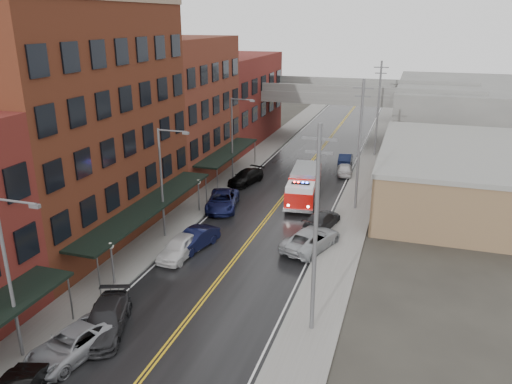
% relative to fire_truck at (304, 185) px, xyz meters
% --- Properties ---
extents(road, '(11.00, 160.00, 0.02)m').
position_rel_fire_truck_xyz_m(road, '(-2.08, -5.80, -1.63)').
color(road, black).
rests_on(road, ground).
extents(sidewalk_left, '(3.00, 160.00, 0.15)m').
position_rel_fire_truck_xyz_m(sidewalk_left, '(-9.38, -5.80, -1.57)').
color(sidewalk_left, slate).
rests_on(sidewalk_left, ground).
extents(sidewalk_right, '(3.00, 160.00, 0.15)m').
position_rel_fire_truck_xyz_m(sidewalk_right, '(5.22, -5.80, -1.57)').
color(sidewalk_right, slate).
rests_on(sidewalk_right, ground).
extents(curb_left, '(0.30, 160.00, 0.15)m').
position_rel_fire_truck_xyz_m(curb_left, '(-7.73, -5.80, -1.57)').
color(curb_left, gray).
rests_on(curb_left, ground).
extents(curb_right, '(0.30, 160.00, 0.15)m').
position_rel_fire_truck_xyz_m(curb_right, '(3.57, -5.80, -1.57)').
color(curb_right, gray).
rests_on(curb_right, ground).
extents(brick_building_b, '(9.00, 20.00, 18.00)m').
position_rel_fire_truck_xyz_m(brick_building_b, '(-15.38, -12.80, 7.36)').
color(brick_building_b, '#562516').
rests_on(brick_building_b, ground).
extents(brick_building_c, '(9.00, 15.00, 15.00)m').
position_rel_fire_truck_xyz_m(brick_building_c, '(-15.38, 4.70, 5.86)').
color(brick_building_c, maroon).
rests_on(brick_building_c, ground).
extents(brick_building_far, '(9.00, 20.00, 12.00)m').
position_rel_fire_truck_xyz_m(brick_building_far, '(-15.38, 22.20, 4.36)').
color(brick_building_far, maroon).
rests_on(brick_building_far, ground).
extents(tan_building, '(14.00, 22.00, 5.00)m').
position_rel_fire_truck_xyz_m(tan_building, '(13.92, 4.20, 0.86)').
color(tan_building, '#91714E').
rests_on(tan_building, ground).
extents(right_far_block, '(18.00, 30.00, 8.00)m').
position_rel_fire_truck_xyz_m(right_far_block, '(15.92, 34.20, 2.36)').
color(right_far_block, slate).
rests_on(right_far_block, ground).
extents(awning_1, '(2.60, 18.00, 3.09)m').
position_rel_fire_truck_xyz_m(awning_1, '(-9.58, -12.80, 1.35)').
color(awning_1, black).
rests_on(awning_1, ground).
extents(awning_2, '(2.60, 13.00, 3.09)m').
position_rel_fire_truck_xyz_m(awning_2, '(-9.57, 4.70, 1.34)').
color(awning_2, black).
rests_on(awning_2, ground).
extents(globe_lamp_1, '(0.44, 0.44, 3.12)m').
position_rel_fire_truck_xyz_m(globe_lamp_1, '(-8.48, -19.80, 0.67)').
color(globe_lamp_1, '#59595B').
rests_on(globe_lamp_1, ground).
extents(globe_lamp_2, '(0.44, 0.44, 3.12)m').
position_rel_fire_truck_xyz_m(globe_lamp_2, '(-8.48, -5.80, 0.67)').
color(globe_lamp_2, '#59595B').
rests_on(globe_lamp_2, ground).
extents(street_lamp_0, '(2.64, 0.22, 9.00)m').
position_rel_fire_truck_xyz_m(street_lamp_0, '(-8.63, -27.80, 3.55)').
color(street_lamp_0, '#59595B').
rests_on(street_lamp_0, ground).
extents(street_lamp_1, '(2.64, 0.22, 9.00)m').
position_rel_fire_truck_xyz_m(street_lamp_1, '(-8.63, -11.80, 3.55)').
color(street_lamp_1, '#59595B').
rests_on(street_lamp_1, ground).
extents(street_lamp_2, '(2.64, 0.22, 9.00)m').
position_rel_fire_truck_xyz_m(street_lamp_2, '(-8.63, 4.20, 3.55)').
color(street_lamp_2, '#59595B').
rests_on(street_lamp_2, ground).
extents(utility_pole_0, '(1.80, 0.24, 12.00)m').
position_rel_fire_truck_xyz_m(utility_pole_0, '(5.12, -20.80, 4.67)').
color(utility_pole_0, '#59595B').
rests_on(utility_pole_0, ground).
extents(utility_pole_1, '(1.80, 0.24, 12.00)m').
position_rel_fire_truck_xyz_m(utility_pole_1, '(5.12, -0.80, 4.67)').
color(utility_pole_1, '#59595B').
rests_on(utility_pole_1, ground).
extents(utility_pole_2, '(1.80, 0.24, 12.00)m').
position_rel_fire_truck_xyz_m(utility_pole_2, '(5.12, 19.20, 4.67)').
color(utility_pole_2, '#59595B').
rests_on(utility_pole_2, ground).
extents(overpass, '(40.00, 10.00, 7.50)m').
position_rel_fire_truck_xyz_m(overpass, '(-2.08, 26.20, 4.35)').
color(overpass, slate).
rests_on(overpass, ground).
extents(fire_truck, '(4.01, 8.52, 3.03)m').
position_rel_fire_truck_xyz_m(fire_truck, '(0.00, 0.00, 0.00)').
color(fire_truck, '#AA0C07').
rests_on(fire_truck, ground).
extents(parked_car_left_2, '(3.40, 5.61, 1.46)m').
position_rel_fire_truck_xyz_m(parked_car_left_2, '(-6.45, -26.91, -0.91)').
color(parked_car_left_2, gray).
rests_on(parked_car_left_2, ground).
extents(parked_car_left_3, '(3.90, 5.83, 1.57)m').
position_rel_fire_truck_xyz_m(parked_car_left_3, '(-5.97, -24.50, -0.86)').
color(parked_car_left_3, black).
rests_on(parked_car_left_3, ground).
extents(parked_car_left_4, '(2.15, 4.79, 1.60)m').
position_rel_fire_truck_xyz_m(parked_car_left_4, '(-6.15, -14.60, -0.84)').
color(parked_car_left_4, silver).
rests_on(parked_car_left_4, ground).
extents(parked_car_left_5, '(2.73, 4.92, 1.54)m').
position_rel_fire_truck_xyz_m(parked_car_left_5, '(-5.68, -13.00, -0.87)').
color(parked_car_left_5, black).
rests_on(parked_car_left_5, ground).
extents(parked_car_left_6, '(3.91, 6.22, 1.60)m').
position_rel_fire_truck_xyz_m(parked_car_left_6, '(-6.74, -4.37, -0.84)').
color(parked_car_left_6, '#111643').
rests_on(parked_car_left_6, ground).
extents(parked_car_left_7, '(3.23, 5.39, 1.46)m').
position_rel_fire_truck_xyz_m(parked_car_left_7, '(-7.08, 3.40, -0.91)').
color(parked_car_left_7, black).
rests_on(parked_car_left_7, ground).
extents(parked_car_right_0, '(4.43, 6.40, 1.62)m').
position_rel_fire_truck_xyz_m(parked_car_right_0, '(2.89, -10.29, -0.83)').
color(parked_car_right_0, '#9C9FA3').
rests_on(parked_car_right_0, ground).
extents(parked_car_right_1, '(2.92, 5.24, 1.44)m').
position_rel_fire_truck_xyz_m(parked_car_right_1, '(2.92, -6.00, -0.92)').
color(parked_car_right_1, black).
rests_on(parked_car_right_1, ground).
extents(parked_car_right_2, '(2.13, 4.24, 1.39)m').
position_rel_fire_truck_xyz_m(parked_car_right_2, '(2.62, 9.81, -0.95)').
color(parked_car_right_2, silver).
rests_on(parked_car_right_2, ground).
extents(parked_car_right_3, '(1.71, 4.35, 1.41)m').
position_rel_fire_truck_xyz_m(parked_car_right_3, '(2.08, 14.18, -0.94)').
color(parked_car_right_3, black).
rests_on(parked_car_right_3, ground).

